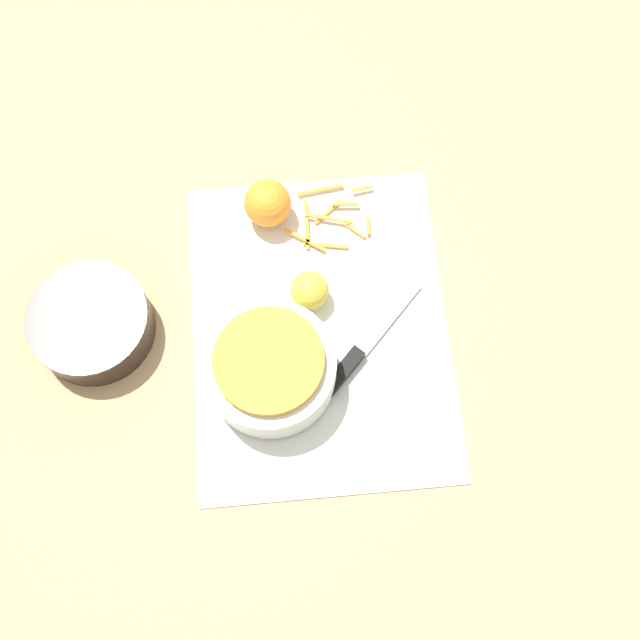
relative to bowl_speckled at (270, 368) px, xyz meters
The scene contains 8 objects.
ground_plane 0.11m from the bowl_speckled, 48.01° to the right, with size 4.00×4.00×0.00m, color tan.
cutting_board 0.11m from the bowl_speckled, 48.01° to the right, with size 0.48×0.36×0.01m.
bowl_speckled is the anchor object (origin of this frame).
bowl_dark 0.26m from the bowl_speckled, 69.45° to the left, with size 0.17×0.17×0.06m.
knife 0.12m from the bowl_speckled, 85.07° to the right, with size 0.18×0.17×0.02m.
orange_left 0.25m from the bowl_speckled, ahead, with size 0.07×0.07×0.07m.
lemon 0.13m from the bowl_speckled, 29.12° to the right, with size 0.06×0.06×0.06m.
peel_pile 0.26m from the bowl_speckled, 22.82° to the right, with size 0.11×0.14×0.01m.
Camera 1 is at (-0.34, 0.03, 1.02)m, focal length 42.00 mm.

